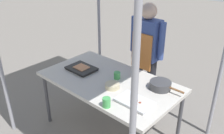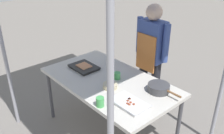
{
  "view_description": "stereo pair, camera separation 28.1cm",
  "coord_description": "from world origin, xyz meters",
  "px_view_note": "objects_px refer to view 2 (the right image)",
  "views": [
    {
      "loc": [
        1.69,
        -1.82,
        2.15
      ],
      "look_at": [
        0.0,
        0.05,
        0.9
      ],
      "focal_mm": 39.73,
      "sensor_mm": 36.0,
      "label": 1
    },
    {
      "loc": [
        1.89,
        -1.62,
        2.15
      ],
      "look_at": [
        0.0,
        0.05,
        0.9
      ],
      "focal_mm": 39.73,
      "sensor_mm": 36.0,
      "label": 2
    }
  ],
  "objects_px": {
    "vendor_woman": "(151,52)",
    "tray_grilled_sausages": "(84,67)",
    "condiment_bowl": "(110,86)",
    "tray_meat_skewers": "(129,103)",
    "drink_cup_near_edge": "(117,76)",
    "stall_table": "(109,84)",
    "cooking_wok": "(159,88)",
    "drink_cup_by_wok": "(100,102)"
  },
  "relations": [
    {
      "from": "tray_grilled_sausages",
      "to": "vendor_woman",
      "type": "distance_m",
      "value": 0.9
    },
    {
      "from": "tray_meat_skewers",
      "to": "tray_grilled_sausages",
      "type": "bearing_deg",
      "value": 172.07
    },
    {
      "from": "stall_table",
      "to": "tray_grilled_sausages",
      "type": "xyz_separation_m",
      "value": [
        -0.43,
        -0.04,
        0.07
      ]
    },
    {
      "from": "stall_table",
      "to": "vendor_woman",
      "type": "height_order",
      "value": "vendor_woman"
    },
    {
      "from": "tray_grilled_sausages",
      "to": "drink_cup_by_wok",
      "type": "distance_m",
      "value": 0.85
    },
    {
      "from": "vendor_woman",
      "to": "tray_grilled_sausages",
      "type": "bearing_deg",
      "value": 62.72
    },
    {
      "from": "tray_grilled_sausages",
      "to": "tray_meat_skewers",
      "type": "distance_m",
      "value": 0.94
    },
    {
      "from": "drink_cup_by_wok",
      "to": "drink_cup_near_edge",
      "type": "bearing_deg",
      "value": 120.96
    },
    {
      "from": "tray_grilled_sausages",
      "to": "stall_table",
      "type": "bearing_deg",
      "value": 5.29
    },
    {
      "from": "stall_table",
      "to": "drink_cup_near_edge",
      "type": "xyz_separation_m",
      "value": [
        0.04,
        0.09,
        0.09
      ]
    },
    {
      "from": "tray_meat_skewers",
      "to": "vendor_woman",
      "type": "xyz_separation_m",
      "value": [
        -0.52,
        0.92,
        0.12
      ]
    },
    {
      "from": "cooking_wok",
      "to": "drink_cup_by_wok",
      "type": "relative_size",
      "value": 4.05
    },
    {
      "from": "condiment_bowl",
      "to": "vendor_woman",
      "type": "bearing_deg",
      "value": 100.87
    },
    {
      "from": "drink_cup_near_edge",
      "to": "stall_table",
      "type": "bearing_deg",
      "value": -114.24
    },
    {
      "from": "stall_table",
      "to": "vendor_woman",
      "type": "relative_size",
      "value": 1.06
    },
    {
      "from": "drink_cup_by_wok",
      "to": "vendor_woman",
      "type": "distance_m",
      "value": 1.21
    },
    {
      "from": "condiment_bowl",
      "to": "vendor_woman",
      "type": "relative_size",
      "value": 0.11
    },
    {
      "from": "condiment_bowl",
      "to": "tray_meat_skewers",
      "type": "bearing_deg",
      "value": -10.72
    },
    {
      "from": "stall_table",
      "to": "cooking_wok",
      "type": "height_order",
      "value": "cooking_wok"
    },
    {
      "from": "condiment_bowl",
      "to": "drink_cup_near_edge",
      "type": "relative_size",
      "value": 1.95
    },
    {
      "from": "cooking_wok",
      "to": "condiment_bowl",
      "type": "distance_m",
      "value": 0.52
    },
    {
      "from": "cooking_wok",
      "to": "stall_table",
      "type": "bearing_deg",
      "value": -156.2
    },
    {
      "from": "stall_table",
      "to": "cooking_wok",
      "type": "bearing_deg",
      "value": 23.8
    },
    {
      "from": "stall_table",
      "to": "cooking_wok",
      "type": "xyz_separation_m",
      "value": [
        0.54,
        0.24,
        0.1
      ]
    },
    {
      "from": "drink_cup_near_edge",
      "to": "drink_cup_by_wok",
      "type": "xyz_separation_m",
      "value": [
        0.29,
        -0.49,
        0.01
      ]
    },
    {
      "from": "tray_meat_skewers",
      "to": "drink_cup_by_wok",
      "type": "xyz_separation_m",
      "value": [
        -0.17,
        -0.23,
        0.03
      ]
    },
    {
      "from": "tray_grilled_sausages",
      "to": "drink_cup_by_wok",
      "type": "height_order",
      "value": "drink_cup_by_wok"
    },
    {
      "from": "tray_meat_skewers",
      "to": "stall_table",
      "type": "bearing_deg",
      "value": 161.32
    },
    {
      "from": "stall_table",
      "to": "drink_cup_by_wok",
      "type": "distance_m",
      "value": 0.53
    },
    {
      "from": "drink_cup_by_wok",
      "to": "condiment_bowl",
      "type": "bearing_deg",
      "value": 123.04
    },
    {
      "from": "drink_cup_near_edge",
      "to": "vendor_woman",
      "type": "relative_size",
      "value": 0.05
    },
    {
      "from": "tray_grilled_sausages",
      "to": "drink_cup_near_edge",
      "type": "height_order",
      "value": "drink_cup_near_edge"
    },
    {
      "from": "stall_table",
      "to": "drink_cup_near_edge",
      "type": "height_order",
      "value": "drink_cup_near_edge"
    },
    {
      "from": "drink_cup_near_edge",
      "to": "vendor_woman",
      "type": "distance_m",
      "value": 0.67
    },
    {
      "from": "drink_cup_near_edge",
      "to": "drink_cup_by_wok",
      "type": "relative_size",
      "value": 0.84
    },
    {
      "from": "cooking_wok",
      "to": "condiment_bowl",
      "type": "relative_size",
      "value": 2.47
    },
    {
      "from": "drink_cup_near_edge",
      "to": "vendor_woman",
      "type": "height_order",
      "value": "vendor_woman"
    },
    {
      "from": "condiment_bowl",
      "to": "drink_cup_by_wok",
      "type": "xyz_separation_m",
      "value": [
        0.19,
        -0.3,
        0.02
      ]
    },
    {
      "from": "condiment_bowl",
      "to": "cooking_wok",
      "type": "bearing_deg",
      "value": 40.65
    },
    {
      "from": "tray_meat_skewers",
      "to": "drink_cup_by_wok",
      "type": "relative_size",
      "value": 3.79
    },
    {
      "from": "cooking_wok",
      "to": "vendor_woman",
      "type": "distance_m",
      "value": 0.77
    },
    {
      "from": "tray_meat_skewers",
      "to": "condiment_bowl",
      "type": "xyz_separation_m",
      "value": [
        -0.36,
        0.07,
        0.01
      ]
    }
  ]
}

